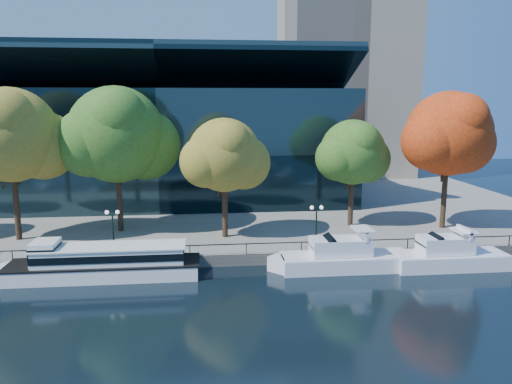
{
  "coord_description": "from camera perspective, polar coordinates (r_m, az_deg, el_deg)",
  "views": [
    {
      "loc": [
        1.29,
        -39.49,
        14.48
      ],
      "look_at": [
        6.39,
        8.0,
        5.77
      ],
      "focal_mm": 35.0,
      "sensor_mm": 36.0,
      "label": 1
    }
  ],
  "objects": [
    {
      "name": "tree_2",
      "position": [
        53.1,
        -15.46,
        6.12
      ],
      "size": [
        12.35,
        10.12,
        15.06
      ],
      "color": "black",
      "rests_on": "promenade"
    },
    {
      "name": "cruiser_near",
      "position": [
        44.32,
        9.66,
        -7.33
      ],
      "size": [
        12.63,
        3.25,
        3.66
      ],
      "color": "white",
      "rests_on": "ground"
    },
    {
      "name": "promenade",
      "position": [
        77.15,
        -6.98,
        -0.18
      ],
      "size": [
        90.0,
        67.08,
        1.0
      ],
      "color": "slate",
      "rests_on": "ground"
    },
    {
      "name": "cruiser_far",
      "position": [
        47.07,
        20.75,
        -6.79
      ],
      "size": [
        11.19,
        3.1,
        3.66
      ],
      "color": "white",
      "rests_on": "ground"
    },
    {
      "name": "tour_boat",
      "position": [
        43.74,
        -17.48,
        -7.58
      ],
      "size": [
        17.17,
        3.83,
        3.26
      ],
      "color": "white",
      "rests_on": "ground"
    },
    {
      "name": "tree_4",
      "position": [
        54.72,
        11.13,
        4.32
      ],
      "size": [
        8.75,
        7.18,
        11.59
      ],
      "color": "black",
      "rests_on": "promenade"
    },
    {
      "name": "convention_building",
      "position": [
        71.72,
        -10.38,
        5.39
      ],
      "size": [
        50.0,
        24.57,
        21.43
      ],
      "color": "black",
      "rests_on": "ground"
    },
    {
      "name": "tree_3",
      "position": [
        49.09,
        -3.47,
        4.05
      ],
      "size": [
        9.09,
        7.46,
        11.92
      ],
      "color": "black",
      "rests_on": "promenade"
    },
    {
      "name": "tree_1",
      "position": [
        53.2,
        -26.1,
        5.67
      ],
      "size": [
        11.34,
        9.3,
        14.85
      ],
      "color": "black",
      "rests_on": "promenade"
    },
    {
      "name": "tree_5",
      "position": [
        56.41,
        21.31,
        6.04
      ],
      "size": [
        11.09,
        9.1,
        14.58
      ],
      "color": "black",
      "rests_on": "promenade"
    },
    {
      "name": "lamp_2",
      "position": [
        46.39,
        6.92,
        -2.82
      ],
      "size": [
        1.26,
        0.36,
        4.03
      ],
      "color": "black",
      "rests_on": "promenade"
    },
    {
      "name": "ground",
      "position": [
        42.08,
        -7.62,
        -9.89
      ],
      "size": [
        160.0,
        160.0,
        0.0
      ],
      "primitive_type": "plane",
      "color": "black",
      "rests_on": "ground"
    },
    {
      "name": "lamp_1",
      "position": [
        45.93,
        -16.06,
        -3.29
      ],
      "size": [
        1.26,
        0.36,
        4.03
      ],
      "color": "black",
      "rests_on": "promenade"
    },
    {
      "name": "railing",
      "position": [
        44.56,
        -7.58,
        -6.1
      ],
      "size": [
        88.2,
        0.08,
        0.99
      ],
      "color": "black",
      "rests_on": "promenade"
    }
  ]
}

